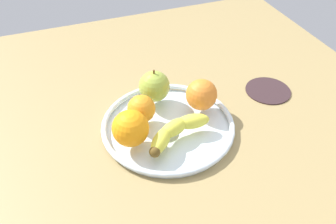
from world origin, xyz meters
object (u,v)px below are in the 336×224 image
orange_back_left (201,95)px  orange_front_left (131,128)px  fruit_bowl (168,125)px  apple (152,87)px  ambient_coaster (268,90)px  orange_center (141,109)px  banana (175,131)px

orange_back_left → orange_front_left: 18.50cm
fruit_bowl → apple: 9.94cm
orange_back_left → orange_front_left: bearing=16.2°
ambient_coaster → orange_center: bearing=1.8°
orange_back_left → orange_center: (13.76, -0.57, -0.48)cm
orange_center → ambient_coaster: 33.36cm
banana → orange_center: bearing=-77.3°
fruit_bowl → orange_front_left: bearing=17.4°
orange_front_left → apple: bearing=-126.0°
orange_center → orange_back_left: bearing=177.6°
orange_center → ambient_coaster: size_ratio=0.55×
fruit_bowl → apple: bearing=-86.9°
apple → orange_front_left: size_ratio=1.06×
banana → orange_front_left: orange_front_left is taller
banana → orange_back_left: orange_back_left is taller
banana → orange_front_left: size_ratio=2.10×
orange_center → orange_front_left: (4.00, 5.74, 0.70)cm
banana → orange_back_left: size_ratio=2.23×
orange_front_left → ambient_coaster: 38.01cm
banana → orange_back_left: (-8.90, -6.87, 1.93)cm
orange_front_left → ambient_coaster: bearing=-169.6°
apple → orange_center: 7.47cm
apple → orange_front_left: (8.49, 11.68, 0.16)cm
orange_center → orange_front_left: orange_front_left is taller
apple → orange_center: bearing=52.9°
fruit_bowl → banana: size_ratio=1.85×
banana → apple: 13.53cm
banana → ambient_coaster: bearing=176.3°
banana → orange_front_left: bearing=-31.3°
orange_back_left → ambient_coaster: size_ratio=0.64×
apple → orange_back_left: bearing=144.9°
apple → orange_back_left: apple is taller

